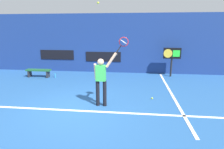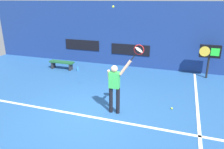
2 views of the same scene
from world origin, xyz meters
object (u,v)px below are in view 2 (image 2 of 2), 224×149
at_px(scoreboard_clock, 210,53).
at_px(spare_ball, 172,108).
at_px(tennis_ball, 113,7).
at_px(court_bench, 62,63).
at_px(tennis_racket, 138,51).
at_px(tennis_player, 115,85).
at_px(water_bottle, 78,69).

distance_m(scoreboard_clock, spare_ball, 4.27).
distance_m(tennis_ball, spare_ball, 4.03).
distance_m(tennis_ball, court_bench, 6.35).
bearing_deg(tennis_racket, scoreboard_clock, 62.07).
distance_m(scoreboard_clock, court_bench, 7.63).
xyz_separation_m(scoreboard_clock, court_bench, (-7.50, -1.04, -0.93)).
distance_m(tennis_player, tennis_ball, 2.47).
xyz_separation_m(tennis_player, court_bench, (-4.26, 3.66, -0.67)).
xyz_separation_m(water_bottle, spare_ball, (5.14, -2.80, -0.09)).
xyz_separation_m(tennis_racket, water_bottle, (-4.03, 3.67, -2.11)).
bearing_deg(tennis_ball, tennis_racket, -4.90).
distance_m(tennis_racket, spare_ball, 2.61).
height_order(tennis_ball, water_bottle, tennis_ball).
height_order(tennis_ball, court_bench, tennis_ball).
bearing_deg(tennis_ball, spare_ball, 22.32).
relative_size(tennis_racket, scoreboard_clock, 0.36).
bearing_deg(tennis_ball, tennis_player, -40.46).
relative_size(tennis_player, court_bench, 1.37).
relative_size(water_bottle, spare_ball, 3.53).
bearing_deg(tennis_ball, scoreboard_clock, 54.43).
distance_m(tennis_racket, scoreboard_clock, 5.42).
relative_size(tennis_player, tennis_ball, 28.18).
relative_size(scoreboard_clock, water_bottle, 6.84).
xyz_separation_m(tennis_racket, court_bench, (-5.00, 3.67, -1.89)).
distance_m(tennis_player, spare_ball, 2.27).
bearing_deg(scoreboard_clock, water_bottle, -170.93).
bearing_deg(tennis_ball, water_bottle, 131.74).
bearing_deg(water_bottle, tennis_ball, -48.26).
distance_m(tennis_player, tennis_racket, 1.43).
relative_size(court_bench, spare_ball, 20.59).
bearing_deg(tennis_player, tennis_racket, -0.33).
relative_size(tennis_player, water_bottle, 7.98).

